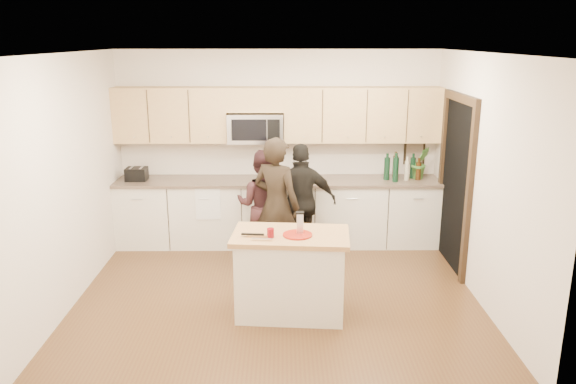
{
  "coord_description": "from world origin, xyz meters",
  "views": [
    {
      "loc": [
        0.07,
        -5.89,
        2.85
      ],
      "look_at": [
        0.12,
        0.35,
        1.13
      ],
      "focal_mm": 35.0,
      "sensor_mm": 36.0,
      "label": 1
    }
  ],
  "objects_px": {
    "woman_left": "(276,205)",
    "woman_right": "(302,202)",
    "woman_center": "(263,205)",
    "toaster": "(137,174)",
    "island": "(291,274)"
  },
  "relations": [
    {
      "from": "woman_left",
      "to": "woman_right",
      "type": "height_order",
      "value": "woman_left"
    },
    {
      "from": "woman_right",
      "to": "toaster",
      "type": "bearing_deg",
      "value": -18.24
    },
    {
      "from": "woman_left",
      "to": "woman_right",
      "type": "distance_m",
      "value": 0.52
    },
    {
      "from": "island",
      "to": "woman_right",
      "type": "bearing_deg",
      "value": 88.74
    },
    {
      "from": "toaster",
      "to": "woman_left",
      "type": "xyz_separation_m",
      "value": [
        1.95,
        -0.93,
        -0.18
      ]
    },
    {
      "from": "toaster",
      "to": "island",
      "type": "bearing_deg",
      "value": -45.0
    },
    {
      "from": "island",
      "to": "woman_left",
      "type": "bearing_deg",
      "value": 102.56
    },
    {
      "from": "island",
      "to": "woman_center",
      "type": "distance_m",
      "value": 1.63
    },
    {
      "from": "toaster",
      "to": "woman_right",
      "type": "xyz_separation_m",
      "value": [
        2.27,
        -0.54,
        -0.25
      ]
    },
    {
      "from": "woman_left",
      "to": "woman_right",
      "type": "relative_size",
      "value": 1.1
    },
    {
      "from": "island",
      "to": "toaster",
      "type": "bearing_deg",
      "value": 139.76
    },
    {
      "from": "woman_left",
      "to": "woman_center",
      "type": "bearing_deg",
      "value": -34.98
    },
    {
      "from": "woman_center",
      "to": "woman_right",
      "type": "bearing_deg",
      "value": -166.76
    },
    {
      "from": "island",
      "to": "woman_right",
      "type": "xyz_separation_m",
      "value": [
        0.17,
        1.57,
        0.32
      ]
    },
    {
      "from": "woman_left",
      "to": "woman_center",
      "type": "relative_size",
      "value": 1.16
    }
  ]
}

